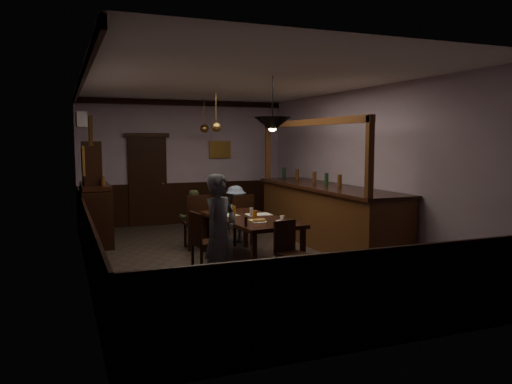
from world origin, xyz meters
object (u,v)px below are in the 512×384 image
dining_table (249,221)px  person_standing (220,232)px  sideboard (95,203)px  bar_counter (326,213)px  chair_far_left (197,220)px  person_seated_left (193,218)px  pendant_iron (272,124)px  chair_near (289,249)px  coffee_cup (282,218)px  person_seated_right (236,214)px  chair_side (202,239)px  pendant_brass_far (204,129)px  chair_far_right (241,217)px  soda_can (255,214)px  pendant_brass_mid (216,127)px

dining_table → person_standing: (-0.93, -1.34, 0.11)m
sideboard → bar_counter: size_ratio=0.46×
chair_far_left → person_seated_left: size_ratio=0.94×
pendant_iron → person_seated_left: bearing=106.1°
chair_near → coffee_cup: bearing=59.1°
person_seated_right → chair_side: bearing=37.2°
coffee_cup → pendant_brass_far: 4.26m
chair_far_left → chair_far_right: (0.90, 0.09, -0.02)m
chair_near → person_seated_left: 2.91m
coffee_cup → chair_near: bearing=-112.9°
dining_table → chair_side: size_ratio=2.46×
chair_far_left → pendant_iron: size_ratio=1.23×
chair_far_right → person_standing: bearing=63.1°
sideboard → pendant_iron: (2.39, -3.25, 1.47)m
coffee_cup → pendant_iron: 1.52m
chair_far_left → dining_table: bearing=117.5°
person_seated_left → pendant_brass_far: pendant_brass_far is taller
chair_far_left → soda_can: chair_far_left is taller
coffee_cup → soda_can: soda_can is taller
chair_far_left → chair_near: size_ratio=1.17×
person_seated_left → bar_counter: (2.48, -0.75, 0.07)m
chair_side → person_seated_right: bearing=-43.4°
chair_far_right → soda_can: size_ratio=8.23×
sideboard → person_standing: bearing=-70.0°
chair_far_left → person_seated_right: bearing=-155.2°
soda_can → pendant_iron: size_ratio=0.14×
chair_far_left → chair_near: bearing=107.4°
pendant_brass_far → person_seated_right: bearing=-86.7°
chair_side → soda_can: 1.05m
person_seated_left → chair_far_right: bearing=172.5°
person_standing → bar_counter: bar_counter is taller
chair_side → sideboard: 3.10m
person_seated_left → person_seated_right: size_ratio=0.96×
person_seated_left → soda_can: (0.67, -1.58, 0.26)m
person_standing → person_seated_left: person_standing is taller
chair_far_left → pendant_brass_far: bearing=-106.9°
soda_can → sideboard: size_ratio=0.06×
sideboard → soda_can: bearing=-46.7°
chair_near → dining_table: bearing=81.5°
coffee_cup → pendant_brass_mid: pendant_brass_mid is taller
chair_far_left → sideboard: bearing=-33.2°
chair_near → person_standing: person_standing is taller
chair_far_right → chair_near: size_ratio=1.12×
sideboard → chair_near: bearing=-57.3°
chair_near → chair_side: (-1.02, 1.03, 0.03)m
person_seated_left → soda_can: 1.73m
person_seated_left → coffee_cup: 2.27m
chair_far_left → bar_counter: size_ratio=0.24×
chair_near → bar_counter: size_ratio=0.20×
dining_table → chair_side: bearing=-162.1°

